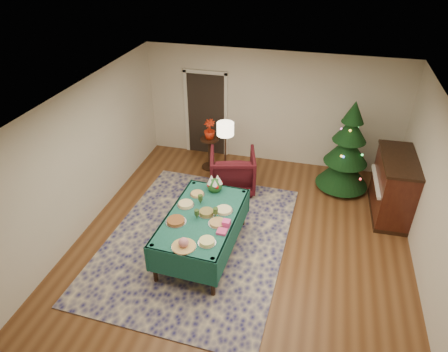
% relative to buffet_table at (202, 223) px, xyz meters
% --- Properties ---
extents(room_shell, '(7.00, 7.00, 7.00)m').
position_rel_buffet_table_xyz_m(room_shell, '(0.63, 0.08, 0.72)').
color(room_shell, '#593319').
rests_on(room_shell, ground).
extents(doorway, '(1.08, 0.04, 2.16)m').
position_rel_buffet_table_xyz_m(doorway, '(-0.97, 3.56, 0.46)').
color(doorway, black).
rests_on(doorway, ground).
extents(rug, '(3.36, 4.32, 0.02)m').
position_rel_buffet_table_xyz_m(rug, '(-0.20, 0.23, -0.62)').
color(rug, '#161550').
rests_on(rug, ground).
extents(buffet_table, '(1.29, 2.09, 0.79)m').
position_rel_buffet_table_xyz_m(buffet_table, '(0.00, 0.00, 0.00)').
color(buffet_table, black).
rests_on(buffet_table, ground).
extents(platter_0, '(0.38, 0.38, 0.17)m').
position_rel_buffet_table_xyz_m(platter_0, '(-0.04, -0.81, 0.22)').
color(platter_0, silver).
rests_on(platter_0, buffet_table).
extents(platter_1, '(0.29, 0.29, 0.07)m').
position_rel_buffet_table_xyz_m(platter_1, '(0.28, -0.64, 0.19)').
color(platter_1, silver).
rests_on(platter_1, buffet_table).
extents(platter_2, '(0.35, 0.35, 0.05)m').
position_rel_buffet_table_xyz_m(platter_2, '(-0.37, -0.27, 0.18)').
color(platter_2, silver).
rests_on(platter_2, buffet_table).
extents(platter_3, '(0.31, 0.31, 0.04)m').
position_rel_buffet_table_xyz_m(platter_3, '(0.31, -0.14, 0.18)').
color(platter_3, silver).
rests_on(platter_3, buffet_table).
extents(platter_4, '(0.30, 0.30, 0.05)m').
position_rel_buffet_table_xyz_m(platter_4, '(-0.36, 0.22, 0.18)').
color(platter_4, silver).
rests_on(platter_4, buffet_table).
extents(platter_5, '(0.28, 0.28, 0.08)m').
position_rel_buffet_table_xyz_m(platter_5, '(0.07, 0.06, 0.19)').
color(platter_5, silver).
rests_on(platter_5, buffet_table).
extents(platter_6, '(0.32, 0.32, 0.04)m').
position_rel_buffet_table_xyz_m(platter_6, '(0.33, 0.22, 0.18)').
color(platter_6, silver).
rests_on(platter_6, buffet_table).
extents(platter_7, '(0.27, 0.27, 0.04)m').
position_rel_buffet_table_xyz_m(platter_7, '(-0.26, 0.57, 0.18)').
color(platter_7, silver).
rests_on(platter_7, buffet_table).
extents(goblet_0, '(0.08, 0.08, 0.18)m').
position_rel_buffet_table_xyz_m(goblet_0, '(-0.12, 0.32, 0.25)').
color(goblet_0, '#2D471E').
rests_on(goblet_0, buffet_table).
extents(goblet_1, '(0.08, 0.08, 0.18)m').
position_rel_buffet_table_xyz_m(goblet_1, '(0.24, 0.03, 0.25)').
color(goblet_1, '#2D471E').
rests_on(goblet_1, buffet_table).
extents(goblet_2, '(0.08, 0.08, 0.18)m').
position_rel_buffet_table_xyz_m(goblet_2, '(-0.06, -0.10, 0.25)').
color(goblet_2, '#2D471E').
rests_on(goblet_2, buffet_table).
extents(napkin_stack, '(0.17, 0.17, 0.04)m').
position_rel_buffet_table_xyz_m(napkin_stack, '(0.44, -0.34, 0.18)').
color(napkin_stack, '#D63B78').
rests_on(napkin_stack, buffet_table).
extents(gift_box, '(0.13, 0.13, 0.11)m').
position_rel_buffet_table_xyz_m(gift_box, '(0.47, -0.15, 0.21)').
color(gift_box, '#F54496').
rests_on(gift_box, buffet_table).
extents(centerpiece, '(0.28, 0.29, 0.33)m').
position_rel_buffet_table_xyz_m(centerpiece, '(0.01, 0.79, 0.29)').
color(centerpiece, '#1E4C1E').
rests_on(centerpiece, buffet_table).
extents(armchair, '(1.14, 1.10, 0.98)m').
position_rel_buffet_table_xyz_m(armchair, '(0.04, 2.10, -0.14)').
color(armchair, '#400D14').
rests_on(armchair, ground).
extents(floor_lamp, '(0.36, 0.36, 1.49)m').
position_rel_buffet_table_xyz_m(floor_lamp, '(-0.16, 2.26, 0.63)').
color(floor_lamp, '#A57F3F').
rests_on(floor_lamp, ground).
extents(side_table, '(0.44, 0.44, 0.78)m').
position_rel_buffet_table_xyz_m(side_table, '(-0.68, 2.83, -0.25)').
color(side_table, black).
rests_on(side_table, ground).
extents(potted_plant, '(0.26, 0.46, 0.26)m').
position_rel_buffet_table_xyz_m(potted_plant, '(-0.68, 2.83, 0.28)').
color(potted_plant, red).
rests_on(potted_plant, side_table).
extents(christmas_tree, '(1.35, 1.35, 2.05)m').
position_rel_buffet_table_xyz_m(christmas_tree, '(2.38, 2.72, 0.29)').
color(christmas_tree, black).
rests_on(christmas_tree, ground).
extents(piano, '(0.73, 1.49, 1.27)m').
position_rel_buffet_table_xyz_m(piano, '(3.30, 2.01, -0.01)').
color(piano, black).
rests_on(piano, ground).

